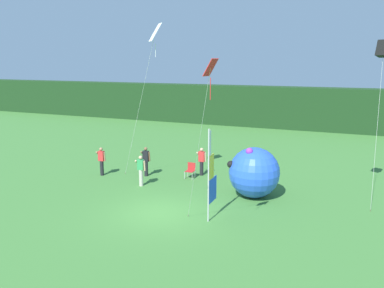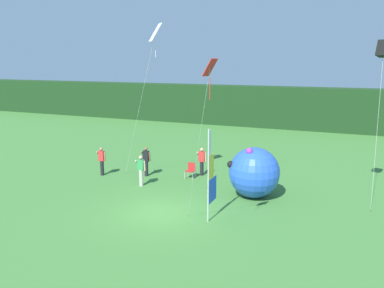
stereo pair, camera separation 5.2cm
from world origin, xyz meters
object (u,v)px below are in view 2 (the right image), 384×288
folding_chair (191,169)px  kite_white_diamond_0 (154,39)px  banner_flag (211,176)px  inflatable_balloon (254,173)px  person_far_right (146,161)px  kite_red_diamond_1 (207,85)px  person_far_left (141,170)px  person_mid_field (102,160)px  kite_black_box_2 (384,49)px  person_near_banner (202,161)px

folding_chair → kite_white_diamond_0: (-1.16, -2.08, 7.27)m
banner_flag → inflatable_balloon: banner_flag is taller
person_far_right → kite_red_diamond_1: 11.34m
person_far_left → inflatable_balloon: inflatable_balloon is taller
person_mid_field → kite_white_diamond_0: (3.94, -0.51, 6.87)m
inflatable_balloon → kite_black_box_2: bearing=12.5°
kite_red_diamond_1 → kite_white_diamond_0: bearing=130.4°
kite_red_diamond_1 → person_far_right: bearing=131.4°
person_mid_field → folding_chair: size_ratio=1.91×
banner_flag → person_mid_field: (-8.29, 3.74, -1.01)m
kite_red_diamond_1 → person_near_banner: bearing=112.5°
person_far_left → kite_red_diamond_1: size_ratio=0.25×
banner_flag → folding_chair: banner_flag is taller
person_near_banner → kite_red_diamond_1: size_ratio=0.25×
banner_flag → kite_white_diamond_0: size_ratio=0.47×
folding_chair → kite_white_diamond_0: size_ratio=0.10×
folding_chair → kite_white_diamond_0: 7.65m
person_near_banner → kite_white_diamond_0: bearing=-118.6°
kite_red_diamond_1 → kite_black_box_2: bearing=54.9°
folding_chair → banner_flag: bearing=-59.0°
banner_flag → kite_red_diamond_1: 5.11m
person_mid_field → person_far_left: person_mid_field is taller
kite_white_diamond_0 → kite_black_box_2: 10.83m
kite_white_diamond_0 → kite_red_diamond_1: bearing=-49.6°
person_near_banner → folding_chair: size_ratio=1.88×
person_near_banner → kite_red_diamond_1: bearing=-67.5°
folding_chair → kite_white_diamond_0: bearing=-119.0°
person_near_banner → kite_red_diamond_1: kite_red_diamond_1 is taller
banner_flag → folding_chair: size_ratio=4.51×
person_mid_field → inflatable_balloon: 9.32m
person_near_banner → person_mid_field: bearing=-157.1°
person_near_banner → person_far_left: 3.93m
inflatable_balloon → folding_chair: 4.64m
kite_white_diamond_0 → kite_red_diamond_1: kite_white_diamond_0 is taller
inflatable_balloon → kite_red_diamond_1: bearing=-90.5°
person_near_banner → inflatable_balloon: size_ratio=0.64×
person_far_right → kite_red_diamond_1: bearing=-48.6°
banner_flag → inflatable_balloon: (1.02, 3.51, -0.65)m
person_mid_field → folding_chair: bearing=17.1°
person_far_right → kite_red_diamond_1: (6.73, -7.64, 5.00)m
person_near_banner → folding_chair: (-0.39, -0.75, -0.38)m
kite_white_diamond_0 → kite_black_box_2: bearing=7.8°
person_mid_field → folding_chair: 5.35m
person_near_banner → folding_chair: person_near_banner is taller
banner_flag → person_far_right: (-5.77, 4.63, -0.98)m
person_far_left → kite_red_diamond_1: kite_red_diamond_1 is taller
person_far_right → kite_white_diamond_0: kite_white_diamond_0 is taller
person_far_left → kite_white_diamond_0: (0.76, 0.35, 6.88)m
folding_chair → kite_black_box_2: (9.55, -0.61, 6.71)m
kite_white_diamond_0 → kite_red_diamond_1: (5.31, -6.23, -1.85)m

